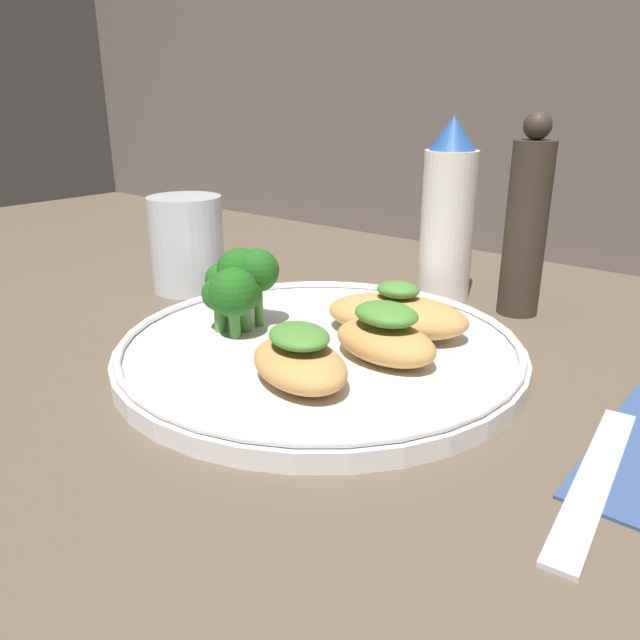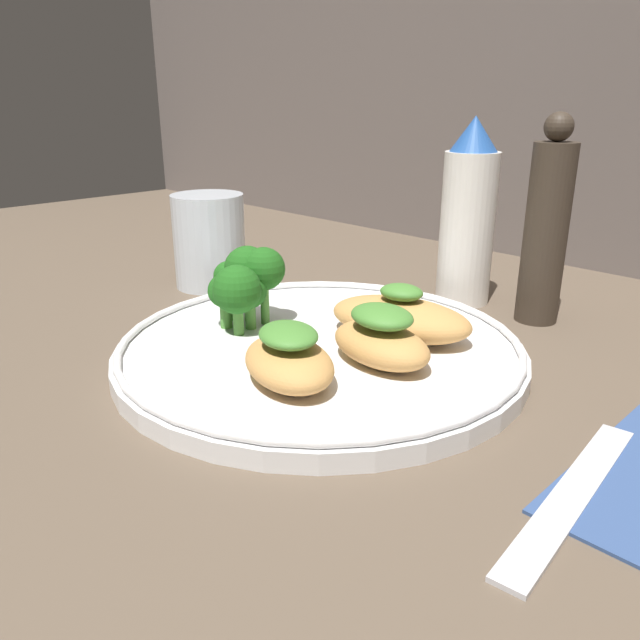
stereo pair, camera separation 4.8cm
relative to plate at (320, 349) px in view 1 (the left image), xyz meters
The scene contains 10 objects.
ground_plane 1.49cm from the plate, ahead, with size 180.00×180.00×1.00cm, color brown.
plate is the anchor object (origin of this frame).
grilled_meat_front 7.33cm from the plate, 62.25° to the right, with size 10.14×8.52×4.06cm.
grilled_meat_middle 6.10cm from the plate, ahead, with size 8.92×6.11×4.34cm.
grilled_meat_back 6.87cm from the plate, 57.76° to the left, with size 12.87×9.20×4.42cm.
broccoli_bunch 8.63cm from the plate, 167.46° to the right, with size 6.62×6.59×6.60cm.
sauce_bottle 22.14cm from the plate, 91.52° to the left, with size 5.25×5.25×17.93cm.
pepper_grinder 23.35cm from the plate, 70.27° to the left, with size 3.79×3.79×18.44cm.
drinking_glass 24.08cm from the plate, 165.13° to the left, with size 7.64×7.64×9.89cm.
fork 22.09cm from the plate, ahead, with size 3.57×17.01×0.60cm.
Camera 1 is at (28.42, -35.02, 19.85)cm, focal length 35.00 mm.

